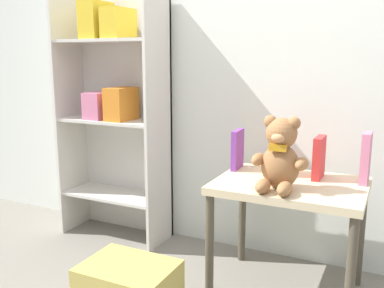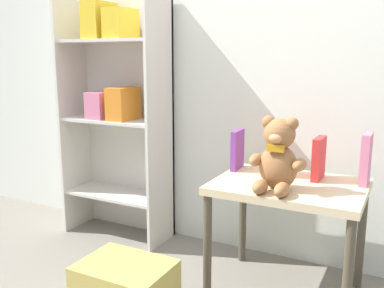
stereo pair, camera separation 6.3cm
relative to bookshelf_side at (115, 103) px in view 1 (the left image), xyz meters
The scene contains 8 objects.
wall_back 1.01m from the bookshelf_side, 10.05° to the left, with size 4.80×0.06×2.50m.
bookshelf_side is the anchor object (origin of this frame).
display_table 1.25m from the bookshelf_side, 12.09° to the right, with size 0.68×0.52×0.56m.
teddy_bear 1.21m from the bookshelf_side, 18.17° to the right, with size 0.25×0.23×0.33m.
book_standing_purple 0.88m from the bookshelf_side, ahead, with size 0.03×0.14×0.21m, color purple.
book_standing_orange 1.09m from the bookshelf_side, ahead, with size 0.02×0.13×0.19m, color orange.
book_standing_red 1.29m from the bookshelf_side, ahead, with size 0.04×0.14×0.20m, color red.
book_standing_pink 1.49m from the bookshelf_side, ahead, with size 0.04×0.11×0.24m, color #D17093.
Camera 1 is at (0.68, -1.01, 1.14)m, focal length 40.00 mm.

